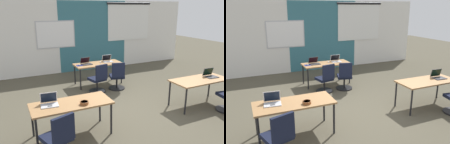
{
  "view_description": "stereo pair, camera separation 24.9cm",
  "coord_description": "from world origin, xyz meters",
  "views": [
    {
      "loc": [
        -2.86,
        -4.73,
        2.57
      ],
      "look_at": [
        -0.31,
        0.51,
        0.89
      ],
      "focal_mm": 36.54,
      "sensor_mm": 36.0,
      "label": 1
    },
    {
      "loc": [
        -2.64,
        -4.83,
        2.57
      ],
      "look_at": [
        -0.31,
        0.51,
        0.89
      ],
      "focal_mm": 36.54,
      "sensor_mm": 36.0,
      "label": 2
    }
  ],
  "objects": [
    {
      "name": "ground_plane",
      "position": [
        0.0,
        0.0,
        0.0
      ],
      "size": [
        24.0,
        24.0,
        0.0
      ],
      "color": "#4C4738"
    },
    {
      "name": "back_wall_assembly",
      "position": [
        0.03,
        4.2,
        1.41
      ],
      "size": [
        10.0,
        0.27,
        2.8
      ],
      "color": "silver",
      "rests_on": "ground"
    },
    {
      "name": "desk_near_left",
      "position": [
        -1.75,
        -0.6,
        0.66
      ],
      "size": [
        1.6,
        0.7,
        0.72
      ],
      "color": "#A37547",
      "rests_on": "ground"
    },
    {
      "name": "desk_near_right",
      "position": [
        1.75,
        -0.6,
        0.66
      ],
      "size": [
        1.6,
        0.7,
        0.72
      ],
      "color": "#A37547",
      "rests_on": "ground"
    },
    {
      "name": "desk_far_center",
      "position": [
        0.0,
        2.2,
        0.66
      ],
      "size": [
        1.6,
        0.7,
        0.72
      ],
      "color": "#A37547",
      "rests_on": "ground"
    },
    {
      "name": "laptop_far_left",
      "position": [
        -0.4,
        2.26,
        0.77
      ],
      "size": [
        0.35,
        0.34,
        0.22
      ],
      "rotation": [
        0.0,
        0.0,
        0.05
      ],
      "color": "#333338",
      "rests_on": "desk_far_center"
    },
    {
      "name": "mousepad_far_left",
      "position": [
        -0.65,
        2.19,
        0.72
      ],
      "size": [
        0.22,
        0.19,
        0.0
      ],
      "color": "navy",
      "rests_on": "desk_far_center"
    },
    {
      "name": "mouse_far_left",
      "position": [
        -0.65,
        2.19,
        0.74
      ],
      "size": [
        0.07,
        0.11,
        0.03
      ],
      "color": "#B2B2B7",
      "rests_on": "mousepad_far_left"
    },
    {
      "name": "chair_far_left",
      "position": [
        -0.33,
        1.42,
        0.38
      ],
      "size": [
        0.52,
        0.58,
        0.92
      ],
      "rotation": [
        0.0,
        0.0,
        3.35
      ],
      "color": "black",
      "rests_on": "ground"
    },
    {
      "name": "laptop_near_right_end",
      "position": [
        2.17,
        -0.56,
        0.77
      ],
      "size": [
        0.35,
        0.31,
        0.23
      ],
      "rotation": [
        0.0,
        0.0,
        -0.06
      ],
      "color": "#333338",
      "rests_on": "desk_near_right"
    },
    {
      "name": "laptop_far_right",
      "position": [
        0.4,
        2.29,
        0.77
      ],
      "size": [
        0.35,
        0.32,
        0.23
      ],
      "rotation": [
        0.0,
        0.0,
        -0.07
      ],
      "color": "silver",
      "rests_on": "desk_far_center"
    },
    {
      "name": "mouse_far_right",
      "position": [
        0.12,
        2.28,
        0.74
      ],
      "size": [
        0.09,
        0.11,
        0.03
      ],
      "color": "silver",
      "rests_on": "desk_far_center"
    },
    {
      "name": "chair_far_right",
      "position": [
        0.32,
        1.41,
        0.38
      ],
      "size": [
        0.55,
        0.6,
        0.92
      ],
      "rotation": [
        0.0,
        0.0,
        2.86
      ],
      "color": "black",
      "rests_on": "ground"
    },
    {
      "name": "laptop_near_left_end",
      "position": [
        -2.16,
        -0.51,
        0.77
      ],
      "size": [
        0.36,
        0.31,
        0.23
      ],
      "rotation": [
        0.0,
        0.0,
        -0.11
      ],
      "color": "silver",
      "rests_on": "desk_near_left"
    },
    {
      "name": "chair_near_left_end",
      "position": [
        -2.19,
        -1.31,
        0.38
      ],
      "size": [
        0.56,
        0.61,
        0.92
      ],
      "rotation": [
        0.0,
        0.0,
        3.46
      ],
      "color": "black",
      "rests_on": "ground"
    },
    {
      "name": "snack_bowl",
      "position": [
        -1.54,
        -0.78,
        0.76
      ],
      "size": [
        0.18,
        0.18,
        0.06
      ],
      "color": "brown",
      "rests_on": "desk_near_left"
    }
  ]
}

